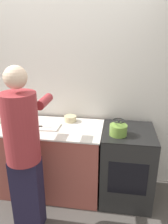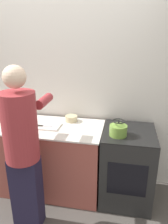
{
  "view_description": "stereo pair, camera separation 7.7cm",
  "coord_description": "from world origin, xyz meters",
  "px_view_note": "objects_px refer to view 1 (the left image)",
  "views": [
    {
      "loc": [
        0.72,
        -2.0,
        1.97
      ],
      "look_at": [
        0.37,
        0.23,
        1.15
      ],
      "focal_mm": 35.0,
      "sensor_mm": 36.0,
      "label": 1
    },
    {
      "loc": [
        0.8,
        -1.99,
        1.97
      ],
      "look_at": [
        0.37,
        0.23,
        1.15
      ],
      "focal_mm": 35.0,
      "sensor_mm": 36.0,
      "label": 2
    }
  ],
  "objects_px": {
    "person": "(24,148)",
    "bowl_prep": "(70,119)",
    "cutting_board": "(44,126)",
    "kettle": "(118,129)",
    "knife": "(44,126)",
    "oven": "(127,165)"
  },
  "relations": [
    {
      "from": "person",
      "to": "knife",
      "type": "height_order",
      "value": "person"
    },
    {
      "from": "oven",
      "to": "bowl_prep",
      "type": "distance_m",
      "value": 0.9
    },
    {
      "from": "bowl_prep",
      "to": "knife",
      "type": "bearing_deg",
      "value": -136.48
    },
    {
      "from": "oven",
      "to": "kettle",
      "type": "xyz_separation_m",
      "value": [
        -0.13,
        -0.12,
        0.53
      ]
    },
    {
      "from": "person",
      "to": "kettle",
      "type": "bearing_deg",
      "value": 28.09
    },
    {
      "from": "person",
      "to": "cutting_board",
      "type": "height_order",
      "value": "person"
    },
    {
      "from": "knife",
      "to": "kettle",
      "type": "xyz_separation_m",
      "value": [
        0.88,
        -0.07,
        0.06
      ]
    },
    {
      "from": "cutting_board",
      "to": "knife",
      "type": "bearing_deg",
      "value": -69.4
    },
    {
      "from": "kettle",
      "to": "bowl_prep",
      "type": "bearing_deg",
      "value": 152.1
    },
    {
      "from": "knife",
      "to": "bowl_prep",
      "type": "distance_m",
      "value": 0.37
    },
    {
      "from": "kettle",
      "to": "bowl_prep",
      "type": "distance_m",
      "value": 0.69
    },
    {
      "from": "person",
      "to": "bowl_prep",
      "type": "distance_m",
      "value": 0.85
    },
    {
      "from": "bowl_prep",
      "to": "kettle",
      "type": "bearing_deg",
      "value": -27.9
    },
    {
      "from": "cutting_board",
      "to": "person",
      "type": "bearing_deg",
      "value": -90.57
    },
    {
      "from": "oven",
      "to": "cutting_board",
      "type": "bearing_deg",
      "value": -178.52
    },
    {
      "from": "oven",
      "to": "bowl_prep",
      "type": "bearing_deg",
      "value": 164.58
    },
    {
      "from": "kettle",
      "to": "cutting_board",
      "type": "bearing_deg",
      "value": 173.99
    },
    {
      "from": "person",
      "to": "knife",
      "type": "xyz_separation_m",
      "value": [
        0.02,
        0.54,
        -0.02
      ]
    },
    {
      "from": "person",
      "to": "kettle",
      "type": "relative_size",
      "value": 8.89
    },
    {
      "from": "knife",
      "to": "kettle",
      "type": "bearing_deg",
      "value": -6.97
    },
    {
      "from": "person",
      "to": "bowl_prep",
      "type": "xyz_separation_m",
      "value": [
        0.28,
        0.8,
        0.0
      ]
    },
    {
      "from": "kettle",
      "to": "bowl_prep",
      "type": "relative_size",
      "value": 1.25
    }
  ]
}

